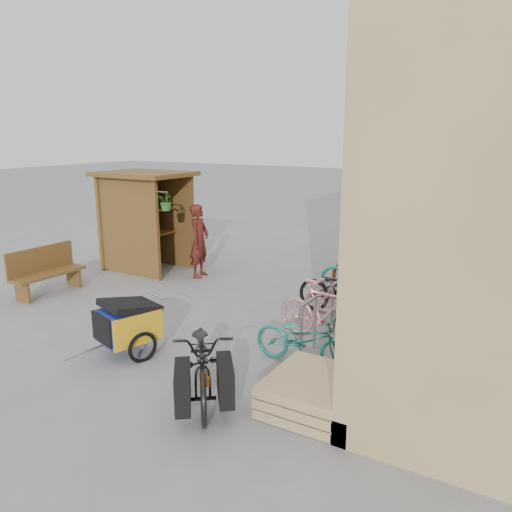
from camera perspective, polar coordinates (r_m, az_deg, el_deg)
The scene contains 17 objects.
ground at distance 8.97m, azimuth -7.70°, elevation -7.82°, with size 80.00×80.00×0.00m, color gray.
kiosk at distance 12.48m, azimuth -12.85°, elevation 5.49°, with size 2.49×1.65×2.40m.
bike_rack at distance 9.78m, azimuth 11.86°, elevation -2.94°, with size 0.05×5.35×0.86m.
pallet_stack at distance 6.37m, azimuth 6.41°, elevation -15.18°, with size 1.00×1.20×0.40m.
bench at distance 11.32m, azimuth -22.92°, elevation -1.51°, with size 0.49×1.58×1.00m.
shopping_carts at distance 13.69m, azimuth 20.53°, elevation 1.56°, with size 0.56×2.24×1.01m.
child_trailer at distance 7.90m, azimuth -14.44°, elevation -7.36°, with size 0.99×1.54×0.89m.
cargo_bike at distance 6.44m, azimuth -6.06°, elevation -11.84°, with size 1.74×1.97×1.03m.
person_kiosk at distance 11.68m, azimuth -6.49°, elevation 1.73°, with size 0.63×0.41×1.72m, color maroon.
bike_0 at distance 7.30m, azimuth 5.55°, elevation -9.46°, with size 0.54×1.56×0.82m, color teal.
bike_1 at distance 8.07m, azimuth 7.82°, elevation -6.45°, with size 0.48×1.70×1.02m, color pink.
bike_2 at distance 9.26m, azimuth 10.05°, elevation -4.01°, with size 0.64×1.85×0.97m, color black.
bike_3 at distance 9.26m, azimuth 11.50°, elevation -3.71°, with size 0.51×1.81×1.09m, color pink.
bike_4 at distance 10.39m, azimuth 12.07°, elevation -2.24°, with size 0.62×1.78×0.94m, color teal.
bike_5 at distance 10.48m, azimuth 13.13°, elevation -1.78°, with size 0.50×1.78×1.07m, color maroon.
bike_6 at distance 11.25m, azimuth 14.24°, elevation -1.48°, with size 0.53×1.53×0.80m, color maroon.
bike_7 at distance 11.72m, azimuth 16.08°, elevation -0.59°, with size 0.45×1.59×0.96m, color #B6B6BB.
Camera 1 is at (5.21, -6.52, 3.29)m, focal length 35.00 mm.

